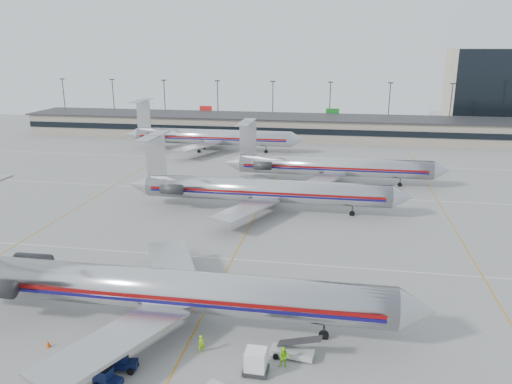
% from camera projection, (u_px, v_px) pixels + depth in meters
% --- Properties ---
extents(ground, '(260.00, 260.00, 0.00)m').
position_uv_depth(ground, '(213.00, 297.00, 53.65)').
color(ground, gray).
rests_on(ground, ground).
extents(apron_markings, '(160.00, 0.15, 0.02)m').
position_uv_depth(apron_markings, '(232.00, 259.00, 63.11)').
color(apron_markings, silver).
rests_on(apron_markings, ground).
extents(terminal, '(162.00, 17.00, 6.25)m').
position_uv_depth(terminal, '(297.00, 127.00, 145.39)').
color(terminal, gray).
rests_on(terminal, ground).
extents(light_mast_row, '(163.60, 0.40, 15.28)m').
position_uv_depth(light_mast_row, '(301.00, 103.00, 157.12)').
color(light_mast_row, '#38383D').
rests_on(light_mast_row, ground).
extents(distant_building, '(30.00, 20.00, 25.00)m').
position_uv_depth(distant_building, '(497.00, 89.00, 161.10)').
color(distant_building, tan).
rests_on(distant_building, ground).
extents(jet_foreground, '(49.67, 29.25, 13.00)m').
position_uv_depth(jet_foreground, '(157.00, 288.00, 47.51)').
color(jet_foreground, silver).
rests_on(jet_foreground, ground).
extents(jet_second_row, '(46.43, 27.34, 12.15)m').
position_uv_depth(jet_second_row, '(260.00, 190.00, 80.65)').
color(jet_second_row, silver).
rests_on(jet_second_row, ground).
extents(jet_third_row, '(43.51, 26.76, 11.90)m').
position_uv_depth(jet_third_row, '(329.00, 166.00, 96.82)').
color(jet_third_row, silver).
rests_on(jet_third_row, ground).
extents(jet_back_row, '(46.83, 28.80, 12.80)m').
position_uv_depth(jet_back_row, '(209.00, 137.00, 126.59)').
color(jet_back_row, silver).
rests_on(jet_back_row, ground).
extents(tug_left, '(2.39, 1.51, 1.80)m').
position_uv_depth(tug_left, '(122.00, 361.00, 41.36)').
color(tug_left, '#091336').
rests_on(tug_left, ground).
extents(tug_center, '(2.40, 1.59, 1.80)m').
position_uv_depth(tug_center, '(106.00, 377.00, 39.38)').
color(tug_center, '#091336').
rests_on(tug_center, ground).
extents(uld_container, '(2.08, 1.75, 2.15)m').
position_uv_depth(uld_container, '(256.00, 362.00, 40.89)').
color(uld_container, '#2D2D30').
rests_on(uld_container, ground).
extents(belt_loader, '(4.53, 1.86, 2.34)m').
position_uv_depth(belt_loader, '(293.00, 351.00, 43.11)').
color(belt_loader, '#AAAAAA').
rests_on(belt_loader, ground).
extents(ramp_worker_near, '(0.71, 0.70, 1.65)m').
position_uv_depth(ramp_worker_near, '(202.00, 344.00, 43.78)').
color(ramp_worker_near, '#9BD514').
rests_on(ramp_worker_near, ground).
extents(ramp_worker_far, '(0.93, 0.73, 1.88)m').
position_uv_depth(ramp_worker_far, '(284.00, 357.00, 41.71)').
color(ramp_worker_far, '#91F116').
rests_on(ramp_worker_far, ground).
extents(cone_left, '(0.54, 0.54, 0.60)m').
position_uv_depth(cone_left, '(48.00, 344.00, 44.70)').
color(cone_left, '#D74107').
rests_on(cone_left, ground).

